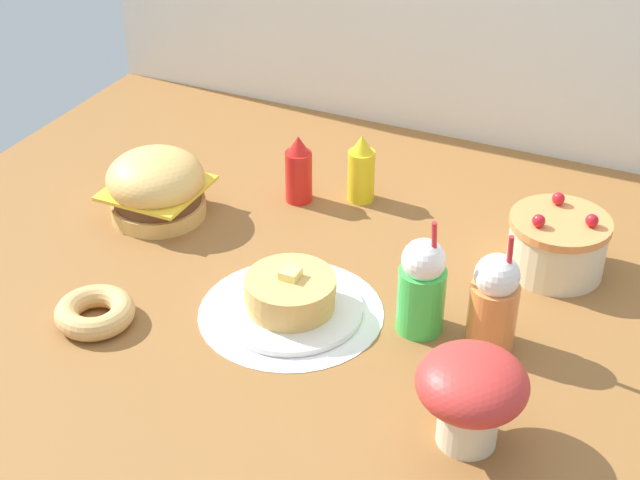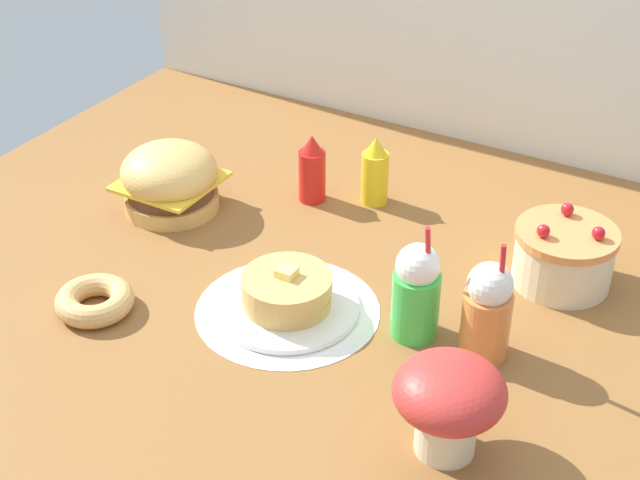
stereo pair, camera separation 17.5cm
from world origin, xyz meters
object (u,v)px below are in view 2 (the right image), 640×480
(orange_float_cup, at_px, (487,311))
(donut_pink_glaze, at_px, (95,300))
(burger, at_px, (170,179))
(cream_soda_cup, at_px, (416,291))
(ketchup_bottle, at_px, (312,170))
(mushroom_stool, at_px, (449,399))
(pancake_stack, at_px, (287,296))
(mustard_bottle, at_px, (375,172))
(layer_cake, at_px, (564,256))

(orange_float_cup, xyz_separation_m, donut_pink_glaze, (-0.91, -0.33, -0.09))
(burger, distance_m, cream_soda_cup, 0.90)
(ketchup_bottle, relative_size, orange_float_cup, 0.67)
(burger, xyz_separation_m, mushroom_stool, (1.10, -0.51, 0.04))
(pancake_stack, bearing_deg, ketchup_bottle, 113.81)
(orange_float_cup, bearing_deg, burger, 170.57)
(ketchup_bottle, relative_size, mustard_bottle, 1.00)
(pancake_stack, distance_m, mushroom_stool, 0.59)
(burger, distance_m, pancake_stack, 0.63)
(layer_cake, height_order, donut_pink_glaze, layer_cake)
(burger, bearing_deg, ketchup_bottle, 36.99)
(donut_pink_glaze, height_order, mushroom_stool, mushroom_stool)
(pancake_stack, distance_m, orange_float_cup, 0.50)
(pancake_stack, xyz_separation_m, ketchup_bottle, (-0.23, 0.52, 0.05))
(cream_soda_cup, height_order, mushroom_stool, cream_soda_cup)
(burger, distance_m, mustard_bottle, 0.60)
(cream_soda_cup, height_order, donut_pink_glaze, cream_soda_cup)
(layer_cake, xyz_separation_m, cream_soda_cup, (-0.24, -0.39, 0.04))
(burger, bearing_deg, donut_pink_glaze, -74.34)
(donut_pink_glaze, bearing_deg, orange_float_cup, 19.71)
(donut_pink_glaze, bearing_deg, pancake_stack, 29.14)
(pancake_stack, bearing_deg, donut_pink_glaze, -150.86)
(burger, distance_m, ketchup_bottle, 0.42)
(ketchup_bottle, distance_m, cream_soda_cup, 0.70)
(pancake_stack, bearing_deg, orange_float_cup, 10.50)
(mustard_bottle, xyz_separation_m, orange_float_cup, (0.55, -0.51, 0.03))
(burger, height_order, pancake_stack, burger)
(mustard_bottle, bearing_deg, donut_pink_glaze, -113.44)
(mushroom_stool, bearing_deg, burger, 155.23)
(pancake_stack, relative_size, orange_float_cup, 1.13)
(pancake_stack, height_order, cream_soda_cup, cream_soda_cup)
(pancake_stack, relative_size, donut_pink_glaze, 1.83)
(pancake_stack, relative_size, layer_cake, 1.36)
(donut_pink_glaze, distance_m, mushroom_stool, 0.97)
(burger, height_order, donut_pink_glaze, burger)
(pancake_stack, xyz_separation_m, cream_soda_cup, (0.31, 0.08, 0.08))
(mushroom_stool, bearing_deg, mustard_bottle, 125.33)
(cream_soda_cup, relative_size, donut_pink_glaze, 1.61)
(burger, height_order, mustard_bottle, mustard_bottle)
(layer_cake, bearing_deg, burger, -169.64)
(mustard_bottle, distance_m, mushroom_stool, 1.03)
(layer_cake, height_order, cream_soda_cup, cream_soda_cup)
(ketchup_bottle, bearing_deg, layer_cake, -3.48)
(layer_cake, bearing_deg, donut_pink_glaze, -144.22)
(ketchup_bottle, xyz_separation_m, cream_soda_cup, (0.54, -0.44, 0.03))
(ketchup_bottle, height_order, mushroom_stool, mushroom_stool)
(burger, relative_size, layer_cake, 1.06)
(layer_cake, relative_size, mushroom_stool, 1.13)
(pancake_stack, bearing_deg, cream_soda_cup, 14.53)
(layer_cake, height_order, orange_float_cup, orange_float_cup)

